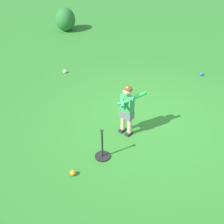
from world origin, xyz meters
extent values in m
plane|color=#2D7528|center=(0.00, 0.00, 0.00)|extent=(40.00, 40.00, 0.00)
cube|color=#232328|center=(-0.53, 0.28, 0.03)|extent=(0.17, 0.14, 0.05)
cylinder|color=#DBB28E|center=(-0.51, 0.27, 0.21)|extent=(0.09, 0.09, 0.34)
cube|color=#232328|center=(-0.46, 0.44, 0.03)|extent=(0.17, 0.14, 0.05)
cylinder|color=#DBB28E|center=(-0.44, 0.43, 0.21)|extent=(0.09, 0.09, 0.34)
cube|color=slate|center=(-0.48, 0.35, 0.46)|extent=(0.24, 0.31, 0.16)
cube|color=#339351|center=(-0.48, 0.35, 0.71)|extent=(0.24, 0.29, 0.34)
sphere|color=#DBB28E|center=(-0.48, 0.35, 1.00)|extent=(0.17, 0.17, 0.17)
ellipsoid|color=#563819|center=(-0.47, 0.35, 1.02)|extent=(0.23, 0.23, 0.11)
sphere|color=green|center=(-0.61, 0.41, 0.80)|extent=(0.04, 0.04, 0.04)
cylinder|color=black|center=(-0.54, 0.34, 0.81)|extent=(0.12, 0.12, 0.05)
cylinder|color=green|center=(-0.38, 0.17, 0.85)|extent=(0.29, 0.30, 0.11)
sphere|color=green|center=(-0.26, 0.05, 0.87)|extent=(0.07, 0.07, 0.07)
cylinder|color=#339351|center=(-0.59, 0.36, 0.81)|extent=(0.18, 0.31, 0.14)
cylinder|color=#339351|center=(-0.56, 0.42, 0.81)|extent=(0.31, 0.17, 0.14)
sphere|color=blue|center=(2.48, -1.02, 0.04)|extent=(0.09, 0.09, 0.09)
sphere|color=orange|center=(-1.87, 0.94, 0.05)|extent=(0.10, 0.10, 0.10)
sphere|color=white|center=(1.55, 2.62, 0.05)|extent=(0.10, 0.10, 0.10)
cylinder|color=black|center=(-1.30, 0.59, 0.01)|extent=(0.28, 0.28, 0.03)
cylinder|color=black|center=(-1.30, 0.59, 0.31)|extent=(0.03, 0.03, 0.55)
cone|color=black|center=(-1.30, 0.59, 0.60)|extent=(0.07, 0.07, 0.04)
ellipsoid|color=#286B2D|center=(4.65, 3.94, 0.41)|extent=(0.75, 0.70, 0.82)
camera|label=1|loc=(-5.03, -0.70, 3.82)|focal=47.02mm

